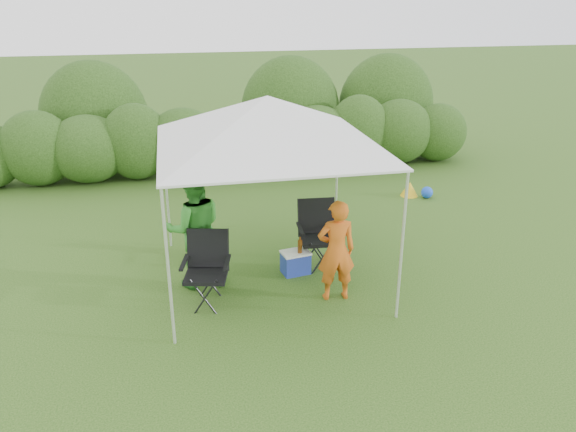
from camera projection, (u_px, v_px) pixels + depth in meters
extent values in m
plane|color=#3B601E|center=(276.00, 293.00, 8.35)|extent=(70.00, 70.00, 0.00)
ellipsoid|color=#2D5019|center=(37.00, 148.00, 12.65)|extent=(1.65, 1.40, 1.73)
cylinder|color=#382616|center=(43.00, 178.00, 12.91)|extent=(0.12, 0.12, 0.30)
ellipsoid|color=#2D5019|center=(88.00, 149.00, 12.88)|extent=(1.80, 1.53, 1.57)
cylinder|color=#382616|center=(92.00, 176.00, 13.12)|extent=(0.12, 0.12, 0.30)
ellipsoid|color=#2D5019|center=(136.00, 142.00, 13.05)|extent=(1.58, 1.34, 1.80)
cylinder|color=#382616|center=(139.00, 173.00, 13.33)|extent=(0.12, 0.12, 0.30)
ellipsoid|color=#2D5019|center=(184.00, 143.00, 13.28)|extent=(1.73, 1.47, 1.65)
cylinder|color=#382616|center=(186.00, 170.00, 13.53)|extent=(0.12, 0.12, 0.30)
ellipsoid|color=#2D5019|center=(229.00, 143.00, 13.51)|extent=(1.50, 1.28, 1.50)
cylinder|color=#382616|center=(230.00, 167.00, 13.74)|extent=(0.12, 0.12, 0.30)
ellipsoid|color=#2D5019|center=(274.00, 136.00, 13.68)|extent=(1.65, 1.40, 1.73)
cylinder|color=#382616|center=(274.00, 165.00, 13.95)|extent=(0.12, 0.12, 0.30)
ellipsoid|color=#2D5019|center=(317.00, 137.00, 13.91)|extent=(1.80, 1.53, 1.57)
cylinder|color=#382616|center=(316.00, 162.00, 14.15)|extent=(0.12, 0.12, 0.30)
ellipsoid|color=#2D5019|center=(358.00, 131.00, 14.08)|extent=(1.57, 1.34, 1.80)
cylinder|color=#382616|center=(357.00, 160.00, 14.36)|extent=(0.12, 0.12, 0.30)
ellipsoid|color=#2D5019|center=(399.00, 132.00, 14.31)|extent=(1.72, 1.47, 1.65)
cylinder|color=#382616|center=(397.00, 157.00, 14.56)|extent=(0.12, 0.12, 0.30)
ellipsoid|color=#2D5019|center=(438.00, 132.00, 14.55)|extent=(1.50, 1.28, 1.50)
cylinder|color=#382616|center=(436.00, 155.00, 14.77)|extent=(0.12, 0.12, 0.30)
cylinder|color=silver|center=(168.00, 270.00, 6.76)|extent=(0.04, 0.04, 2.10)
cylinder|color=silver|center=(402.00, 248.00, 7.33)|extent=(0.04, 0.04, 2.10)
cylinder|color=silver|center=(166.00, 189.00, 9.49)|extent=(0.04, 0.04, 2.10)
cylinder|color=silver|center=(337.00, 178.00, 10.06)|extent=(0.04, 0.04, 2.10)
cube|color=white|center=(268.00, 146.00, 8.01)|extent=(3.10, 3.10, 0.03)
pyramid|color=white|center=(268.00, 121.00, 7.88)|extent=(3.10, 3.10, 0.70)
cube|color=black|center=(319.00, 239.00, 8.98)|extent=(0.62, 0.58, 0.06)
cube|color=black|center=(316.00, 215.00, 9.09)|extent=(0.60, 0.20, 0.56)
cube|color=black|center=(300.00, 229.00, 8.87)|extent=(0.09, 0.50, 0.03)
cube|color=black|center=(338.00, 227.00, 8.94)|extent=(0.09, 0.50, 0.03)
cylinder|color=black|center=(306.00, 260.00, 8.81)|extent=(0.03, 0.03, 0.48)
cylinder|color=black|center=(337.00, 259.00, 8.87)|extent=(0.03, 0.03, 0.48)
cylinder|color=black|center=(301.00, 247.00, 9.27)|extent=(0.03, 0.03, 0.48)
cylinder|color=black|center=(331.00, 245.00, 9.33)|extent=(0.03, 0.03, 0.48)
cube|color=black|center=(206.00, 275.00, 7.87)|extent=(0.68, 0.65, 0.06)
cube|color=black|center=(208.00, 248.00, 7.98)|extent=(0.60, 0.28, 0.55)
cube|color=black|center=(184.00, 262.00, 7.80)|extent=(0.16, 0.49, 0.03)
cube|color=black|center=(227.00, 263.00, 7.79)|extent=(0.16, 0.49, 0.03)
cylinder|color=black|center=(187.00, 299.00, 7.73)|extent=(0.03, 0.03, 0.47)
cylinder|color=black|center=(222.00, 299.00, 7.72)|extent=(0.03, 0.03, 0.47)
cylinder|color=black|center=(193.00, 281.00, 8.19)|extent=(0.03, 0.03, 0.47)
cylinder|color=black|center=(226.00, 282.00, 8.18)|extent=(0.03, 0.03, 0.47)
imported|color=#D35B18|center=(336.00, 251.00, 7.94)|extent=(0.57, 0.38, 1.51)
imported|color=#34892D|center=(194.00, 229.00, 8.27)|extent=(0.93, 0.75, 1.83)
cube|color=#2336A1|center=(296.00, 263.00, 8.87)|extent=(0.46, 0.37, 0.34)
cube|color=silver|center=(296.00, 253.00, 8.81)|extent=(0.48, 0.39, 0.03)
cylinder|color=#592D0C|center=(300.00, 245.00, 8.73)|extent=(0.07, 0.07, 0.27)
cone|color=yellow|center=(409.00, 189.00, 12.22)|extent=(0.38, 0.38, 0.32)
sphere|color=blue|center=(427.00, 192.00, 12.10)|extent=(0.25, 0.25, 0.25)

